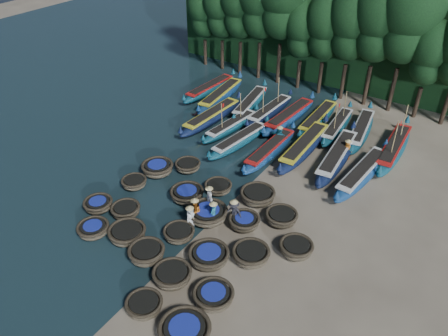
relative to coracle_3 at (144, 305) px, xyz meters
The scene contains 57 objects.
ground 9.06m from the coracle_3, 96.56° to the left, with size 120.00×120.00×0.00m, color gray.
foliage_wall 32.83m from the coracle_3, 91.82° to the left, with size 40.00×3.00×10.00m, color black.
coracle_3 is the anchor object (origin of this frame).
coracle_4 2.66m from the coracle_3, ahead, with size 2.82×2.82×0.83m.
coracle_5 6.80m from the coracle_3, 158.89° to the left, with size 2.28×2.28×0.72m.
coracle_6 5.47m from the coracle_3, 142.77° to the left, with size 2.44×2.44×0.77m.
coracle_7 3.51m from the coracle_3, 129.77° to the left, with size 2.45×2.45×0.84m.
coracle_8 2.28m from the coracle_3, 91.26° to the left, with size 2.64×2.64×0.75m.
coracle_9 3.51m from the coracle_3, 42.71° to the left, with size 2.64×2.64×0.74m.
coracle_10 8.94m from the coracle_3, 151.55° to the left, with size 2.12×2.12×0.71m.
coracle_11 7.65m from the coracle_3, 140.96° to the left, with size 2.07×2.07×0.75m.
coracle_12 5.40m from the coracle_3, 109.73° to the left, with size 2.12×2.12×0.65m.
coracle_13 4.57m from the coracle_3, 79.96° to the left, with size 2.36×2.36×0.80m.
coracle_14 6.50m from the coracle_3, 65.29° to the left, with size 2.36×2.36×0.82m.
coracle_15 10.59m from the coracle_3, 136.00° to the left, with size 2.17×2.17×0.67m.
coracle_16 9.12m from the coracle_3, 114.07° to the left, with size 2.64×2.64×0.76m.
coracle_17 7.52m from the coracle_3, 100.35° to the left, with size 2.59×2.59×0.85m.
coracle_18 8.15m from the coracle_3, 83.50° to the left, with size 1.99×1.99×0.74m.
coracle_19 9.03m from the coracle_3, 59.22° to the left, with size 2.31×2.31×0.81m.
coracle_20 11.99m from the coracle_3, 127.65° to the left, with size 2.35×2.35×0.85m.
coracle_21 12.49m from the coracle_3, 117.49° to the left, with size 1.96×1.96×0.70m.
coracle_22 10.47m from the coracle_3, 103.51° to the left, with size 2.31×2.31×0.67m.
coracle_23 10.80m from the coracle_3, 88.30° to the left, with size 2.61×2.61×0.82m.
coracle_24 10.10m from the coracle_3, 74.79° to the left, with size 2.26×2.26×0.77m.
long_boat_2 19.98m from the coracle_3, 115.21° to the left, with size 1.90×8.68×1.53m.
long_boat_3 18.82m from the coracle_3, 109.41° to the left, with size 2.11×7.40×3.16m.
long_boat_4 16.73m from the coracle_3, 105.28° to the left, with size 2.30×7.61×1.35m.
long_boat_5 16.24m from the coracle_3, 95.92° to the left, with size 1.49×8.05×1.42m.
long_boat_6 18.01m from the coracle_3, 88.91° to the left, with size 1.78×9.12×1.61m.
long_boat_7 18.27m from the coracle_3, 80.57° to the left, with size 2.34×9.16×1.62m.
long_boat_8 17.83m from the coracle_3, 72.74° to the left, with size 2.23×8.63×1.52m.
long_boat_9 25.88m from the coracle_3, 117.85° to the left, with size 1.91×8.13×1.43m.
long_boat_10 24.33m from the coracle_3, 114.93° to the left, with size 2.49×8.83×1.56m.
long_boat_11 23.36m from the coracle_3, 107.72° to the left, with size 2.73×8.09×1.44m.
long_boat_12 22.47m from the coracle_3, 102.49° to the left, with size 1.68×7.86×3.34m.
long_boat_13 22.06m from the coracle_3, 97.57° to the left, with size 2.09×8.62×1.52m.
long_boat_14 22.91m from the coracle_3, 91.68° to the left, with size 1.62×8.24×1.45m.
long_boat_15 22.68m from the coracle_3, 86.96° to the left, with size 1.90×7.68×3.27m.
long_boat_16 23.22m from the coracle_3, 82.29° to the left, with size 2.62×8.29×1.47m.
long_boat_17 22.43m from the coracle_3, 73.96° to the left, with size 1.92×9.00×3.83m.
fisherman_0 6.53m from the coracle_3, 106.39° to the left, with size 0.57×0.81×1.76m.
fisherman_1 7.28m from the coracle_3, 96.05° to the left, with size 0.52×0.66×1.90m.
fisherman_2 7.13m from the coracle_3, 105.58° to the left, with size 0.86×0.98×1.91m.
fisherman_3 8.01m from the coracle_3, 88.38° to the left, with size 1.18×0.72×1.98m.
fisherman_4 8.48m from the coracle_3, 102.46° to the left, with size 1.07×1.02×1.98m.
fisherman_5 18.05m from the coracle_3, 95.85° to the left, with size 1.57×0.63×1.85m.
fisherman_6 19.30m from the coracle_3, 79.91° to the left, with size 0.90×0.70×1.83m.
tree_0 34.08m from the coracle_3, 120.44° to the left, with size 3.68×3.68×8.68m.
tree_1 33.11m from the coracle_3, 116.94° to the left, with size 4.09×4.09×9.65m.
tree_2 32.30m from the coracle_3, 113.22° to the left, with size 4.51×4.51×10.63m.
tree_3 31.64m from the coracle_3, 109.27° to the left, with size 4.92×4.92×11.60m.
tree_5 30.04m from the coracle_3, 100.81° to the left, with size 3.68×3.68×8.68m.
tree_6 29.83m from the coracle_3, 96.36° to the left, with size 4.09×4.09×9.65m.
tree_7 29.82m from the coracle_3, 91.84° to the left, with size 4.51×4.51×10.63m.
tree_8 30.00m from the coracle_3, 87.30° to the left, with size 4.92×4.92×11.60m.
tree_9 30.37m from the coracle_3, 82.79° to the left, with size 5.34×5.34×12.58m.
tree_10 30.12m from the coracle_3, 78.37° to the left, with size 3.68×3.68×8.68m.
Camera 1 is at (12.20, -18.51, 18.43)m, focal length 35.00 mm.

